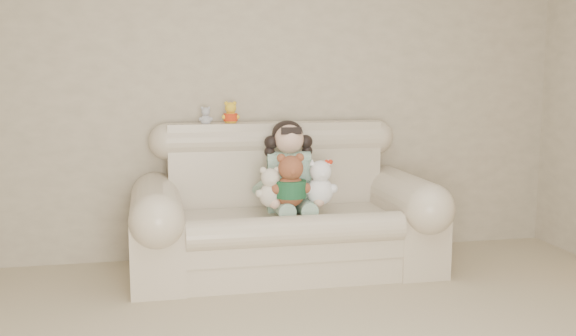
{
  "coord_description": "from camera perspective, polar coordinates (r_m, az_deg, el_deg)",
  "views": [
    {
      "loc": [
        -0.95,
        -2.44,
        1.39
      ],
      "look_at": [
        -0.03,
        1.9,
        0.75
      ],
      "focal_mm": 41.49,
      "sensor_mm": 36.0,
      "label": 1
    }
  ],
  "objects": [
    {
      "name": "wall_back",
      "position": [
        5.03,
        -1.16,
        7.18
      ],
      "size": [
        4.5,
        0.0,
        4.5
      ],
      "primitive_type": "plane",
      "rotation": [
        1.57,
        0.0,
        0.0
      ],
      "color": "beige",
      "rests_on": "ground"
    },
    {
      "name": "brown_teddy",
      "position": [
        4.42,
        0.21,
        -0.63
      ],
      "size": [
        0.3,
        0.25,
        0.42
      ],
      "primitive_type": null,
      "rotation": [
        0.0,
        0.0,
        0.17
      ],
      "color": "brown",
      "rests_on": "sofa"
    },
    {
      "name": "white_cat",
      "position": [
        4.49,
        2.77,
        -0.83
      ],
      "size": [
        0.24,
        0.18,
        0.37
      ],
      "primitive_type": null,
      "rotation": [
        0.0,
        0.0,
        -0.0
      ],
      "color": "white",
      "rests_on": "sofa"
    },
    {
      "name": "grey_mini_plush",
      "position": [
        4.8,
        -7.07,
        4.58
      ],
      "size": [
        0.11,
        0.09,
        0.16
      ],
      "primitive_type": null,
      "rotation": [
        0.0,
        0.0,
        0.11
      ],
      "color": "#BBBBC3",
      "rests_on": "sofa"
    },
    {
      "name": "yellow_mini_bear",
      "position": [
        4.84,
        -4.95,
        4.88
      ],
      "size": [
        0.16,
        0.14,
        0.2
      ],
      "primitive_type": null,
      "rotation": [
        0.0,
        0.0,
        -0.42
      ],
      "color": "yellow",
      "rests_on": "sofa"
    },
    {
      "name": "sofa",
      "position": [
        4.61,
        -0.26,
        -2.72
      ],
      "size": [
        2.1,
        0.95,
        1.03
      ],
      "primitive_type": null,
      "color": "beige",
      "rests_on": "floor"
    },
    {
      "name": "seated_child",
      "position": [
        4.66,
        0.07,
        0.25
      ],
      "size": [
        0.45,
        0.52,
        0.65
      ],
      "primitive_type": null,
      "rotation": [
        0.0,
        0.0,
        -0.13
      ],
      "color": "#307A55",
      "rests_on": "sofa"
    },
    {
      "name": "cream_teddy",
      "position": [
        4.42,
        -1.55,
        -1.31
      ],
      "size": [
        0.25,
        0.22,
        0.32
      ],
      "primitive_type": null,
      "rotation": [
        0.0,
        0.0,
        0.41
      ],
      "color": "beige",
      "rests_on": "sofa"
    }
  ]
}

